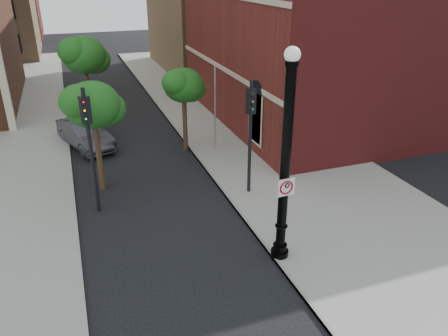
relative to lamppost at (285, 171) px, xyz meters
name	(u,v)px	position (x,y,z in m)	size (l,w,h in m)	color
ground	(223,285)	(-2.26, -0.67, -3.20)	(120.00, 120.00, 0.00)	black
sidewalk_right	(265,145)	(3.74, 9.33, -3.14)	(8.00, 60.00, 0.12)	gray
curb_edge	(195,154)	(-0.21, 9.33, -3.13)	(0.10, 60.00, 0.14)	gray
brick_wall_building	(386,12)	(13.74, 13.33, 3.05)	(22.30, 16.30, 12.50)	maroon
lamppost	(285,171)	(0.00, 0.00, 0.00)	(0.59, 0.59, 6.94)	black
no_parking_sign	(286,187)	(-0.01, -0.18, -0.45)	(0.58, 0.09, 0.58)	white
parked_car	(85,133)	(-5.38, 12.52, -2.45)	(1.59, 4.56, 1.50)	#313136
traffic_signal_left	(88,131)	(-5.39, 5.23, 0.17)	(0.41, 0.44, 5.01)	black
traffic_signal_right	(251,120)	(0.79, 4.55, 0.10)	(0.37, 0.43, 4.91)	black
utility_pole	(215,110)	(1.00, 9.57, -0.97)	(0.09, 0.09, 4.46)	#999999
street_tree_a	(93,106)	(-5.01, 7.15, 0.56)	(2.65, 2.39, 4.77)	#341F15
street_tree_b	(84,56)	(-4.74, 16.07, 1.00)	(2.96, 2.67, 5.33)	#341F15
street_tree_c	(184,86)	(-0.38, 10.36, 0.21)	(2.40, 2.17, 4.33)	#341F15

